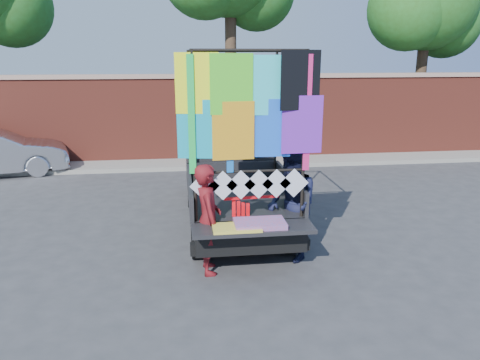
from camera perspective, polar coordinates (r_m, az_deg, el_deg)
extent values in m
plane|color=#38383A|center=(7.85, -1.69, -8.80)|extent=(90.00, 90.00, 0.00)
cube|color=brown|center=(14.29, -4.59, 7.31)|extent=(30.00, 0.35, 2.50)
cube|color=tan|center=(14.17, -4.70, 12.52)|extent=(30.00, 0.45, 0.12)
cube|color=gray|center=(13.81, -4.33, 2.02)|extent=(30.00, 1.20, 0.12)
sphere|color=#285C1A|center=(16.54, -26.05, 18.43)|extent=(2.40, 2.40, 2.40)
cylinder|color=#38281C|center=(15.44, -1.13, 13.45)|extent=(0.36, 0.36, 5.46)
cylinder|color=#38281C|center=(17.42, 21.09, 11.16)|extent=(0.36, 0.36, 4.55)
sphere|color=#285C1A|center=(17.47, 21.94, 19.66)|extent=(3.20, 3.20, 3.20)
sphere|color=#285C1A|center=(18.21, 23.69, 17.21)|extent=(2.40, 2.40, 2.40)
sphere|color=#285C1A|center=(16.82, 19.83, 18.95)|extent=(2.60, 2.60, 2.60)
cylinder|color=black|center=(10.04, -5.77, -1.51)|extent=(0.21, 0.64, 0.64)
cylinder|color=black|center=(7.57, -5.13, -7.15)|extent=(0.21, 0.64, 0.64)
cylinder|color=black|center=(10.19, 2.76, -1.20)|extent=(0.21, 0.64, 0.64)
cylinder|color=black|center=(7.77, 6.17, -6.59)|extent=(0.21, 0.64, 0.64)
cube|color=black|center=(8.75, -0.55, -2.83)|extent=(1.65, 4.07, 0.29)
cube|color=black|center=(7.98, 0.07, -2.57)|extent=(1.75, 2.23, 0.10)
cube|color=black|center=(7.86, -6.12, -1.32)|extent=(0.06, 2.23, 0.44)
cube|color=black|center=(8.07, 6.09, -0.87)|extent=(0.06, 2.23, 0.44)
cube|color=black|center=(8.97, -0.84, 0.84)|extent=(1.75, 0.06, 0.44)
cube|color=black|center=(9.87, -1.47, 2.45)|extent=(1.75, 1.55, 1.21)
cube|color=#8C9EAD|center=(9.36, -1.21, 4.19)|extent=(1.55, 0.06, 0.53)
cube|color=#8C9EAD|center=(10.54, -1.89, 4.34)|extent=(1.55, 0.10, 0.68)
cube|color=black|center=(10.96, -2.05, 2.43)|extent=(1.70, 0.87, 0.53)
cube|color=black|center=(6.71, 1.59, -5.91)|extent=(1.75, 0.53, 0.06)
cube|color=black|center=(7.05, 1.28, -8.06)|extent=(1.79, 0.15, 0.17)
cylinder|color=black|center=(6.63, -5.63, 4.93)|extent=(0.05, 0.05, 2.43)
cylinder|color=black|center=(8.64, -6.10, 7.29)|extent=(0.05, 0.05, 2.43)
cylinder|color=black|center=(6.86, 7.83, 5.21)|extent=(0.05, 0.05, 2.43)
cylinder|color=black|center=(8.82, 4.38, 7.50)|extent=(0.05, 0.05, 2.43)
cylinder|color=black|center=(6.59, 1.28, 15.54)|extent=(1.65, 0.04, 0.04)
cylinder|color=black|center=(8.61, -0.84, 15.45)|extent=(1.65, 0.04, 0.04)
cylinder|color=black|center=(7.54, -6.15, 15.41)|extent=(0.04, 2.09, 0.04)
cylinder|color=black|center=(7.75, 6.14, 15.40)|extent=(0.04, 2.09, 0.04)
cylinder|color=black|center=(6.80, 1.19, 1.08)|extent=(1.65, 0.04, 0.04)
cube|color=#F4FF1A|center=(6.52, -5.19, 11.65)|extent=(0.60, 0.01, 0.82)
cube|color=#4CDF27|center=(6.52, -0.82, 11.71)|extent=(0.60, 0.01, 0.82)
cube|color=#2FD7E3|center=(6.63, 3.40, 11.74)|extent=(0.60, 0.01, 0.82)
cube|color=black|center=(6.70, 7.63, 11.67)|extent=(0.60, 0.01, 0.82)
cube|color=#0D9FC0|center=(6.58, -5.06, 6.16)|extent=(0.60, 0.01, 0.82)
cube|color=orange|center=(6.58, -0.80, 6.22)|extent=(0.60, 0.01, 0.82)
cube|color=blue|center=(6.69, 3.31, 6.34)|extent=(0.60, 0.01, 0.82)
cube|color=purple|center=(6.76, 7.44, 6.33)|extent=(0.60, 0.01, 0.82)
cube|color=#19CB4C|center=(6.53, -5.95, 7.79)|extent=(0.10, 0.01, 1.65)
cube|color=#D5236F|center=(6.78, 8.26, 7.98)|extent=(0.10, 0.01, 1.65)
cube|color=blue|center=(6.57, -1.25, 7.91)|extent=(0.10, 0.01, 1.65)
cube|color=white|center=(6.76, -4.32, -0.76)|extent=(0.44, 0.01, 0.44)
cube|color=white|center=(6.77, -2.09, -0.68)|extent=(0.44, 0.01, 0.44)
cube|color=white|center=(6.80, 0.12, -0.60)|extent=(0.44, 0.01, 0.44)
cube|color=white|center=(6.84, 2.31, -0.52)|extent=(0.44, 0.01, 0.44)
cube|color=white|center=(6.89, 4.48, -0.45)|extent=(0.44, 0.01, 0.44)
cube|color=white|center=(6.95, 6.61, -0.37)|extent=(0.44, 0.01, 0.44)
cube|color=#FD3938|center=(6.70, 2.42, -5.33)|extent=(0.73, 0.44, 0.08)
cube|color=#D9C844|center=(6.59, -0.41, -5.83)|extent=(0.68, 0.39, 0.04)
imported|color=maroon|center=(6.92, -3.93, -4.78)|extent=(0.45, 0.64, 1.66)
imported|color=#141833|center=(7.37, 6.33, -2.92)|extent=(0.87, 1.02, 1.82)
cube|color=#FF0D14|center=(7.05, 1.38, -2.14)|extent=(0.85, 0.10, 0.04)
cube|color=#FF0D14|center=(7.08, -0.75, -4.34)|extent=(0.05, 0.02, 0.49)
cube|color=#FF0D14|center=(7.09, -0.18, -4.46)|extent=(0.05, 0.02, 0.49)
cube|color=#FF0D14|center=(7.11, 0.39, -4.59)|extent=(0.05, 0.02, 0.49)
cube|color=#FF0D14|center=(7.12, 0.96, -4.72)|extent=(0.05, 0.02, 0.49)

